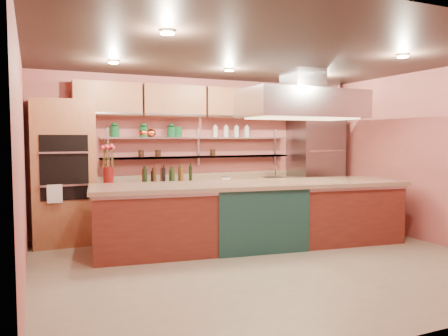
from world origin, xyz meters
name	(u,v)px	position (x,y,z in m)	size (l,w,h in m)	color
floor	(265,262)	(0.00, 0.00, -0.01)	(6.00, 5.00, 0.02)	gray
ceiling	(266,55)	(0.00, 0.00, 2.80)	(6.00, 5.00, 0.02)	black
wall_back	(200,154)	(0.00, 2.50, 1.40)	(6.00, 0.04, 2.80)	#AB5651
wall_front	(413,175)	(0.00, -2.50, 1.40)	(6.00, 0.04, 2.80)	#AB5651
wall_left	(22,166)	(-3.00, 0.00, 1.40)	(0.04, 5.00, 2.80)	#AB5651
wall_right	(427,156)	(3.00, 0.00, 1.40)	(0.04, 5.00, 2.80)	#AB5651
oven_stack	(63,173)	(-2.45, 2.18, 1.15)	(0.95, 0.64, 2.30)	brown
refrigerator	(315,170)	(2.35, 2.14, 1.05)	(0.95, 0.72, 2.10)	gray
back_counter	(204,206)	(-0.05, 2.20, 0.47)	(3.84, 0.64, 0.93)	tan
wall_shelf_lower	(200,157)	(-0.05, 2.37, 1.35)	(3.60, 0.26, 0.03)	#ACAFB3
wall_shelf_upper	(200,138)	(-0.05, 2.37, 1.70)	(3.60, 0.26, 0.03)	#ACAFB3
upper_cabinets	(204,102)	(0.00, 2.32, 2.35)	(4.60, 0.36, 0.55)	brown
range_hood	(303,104)	(1.15, 0.83, 2.25)	(2.00, 1.00, 0.45)	#ACAFB3
ceiling_downlights	(259,60)	(0.00, 0.20, 2.77)	(4.00, 2.80, 0.02)	#FFE5A5
island	(253,215)	(0.25, 0.83, 0.50)	(4.82, 1.05, 1.01)	maroon
flower_vase	(109,176)	(-1.75, 2.15, 1.08)	(0.17, 0.17, 0.29)	#5D0E0E
oil_bottle_cluster	(167,174)	(-0.74, 2.15, 1.08)	(0.93, 0.27, 0.30)	black
kitchen_scale	(225,177)	(0.36, 2.15, 0.97)	(0.15, 0.11, 0.09)	silver
bar_faucet	(275,171)	(1.48, 2.25, 1.04)	(0.03, 0.03, 0.22)	white
copper_kettle	(151,133)	(-0.97, 2.37, 1.79)	(0.18, 0.18, 0.14)	#D65431
green_canister	(178,132)	(-0.48, 2.37, 1.81)	(0.15, 0.15, 0.18)	#0F4722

